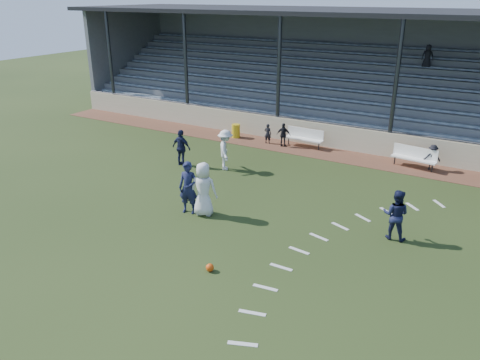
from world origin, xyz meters
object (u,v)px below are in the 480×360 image
at_px(trash_bin, 236,131).
at_px(player_navy_lead, 188,188).
at_px(football, 210,268).
at_px(bench_right, 415,156).
at_px(bench_left, 305,136).
at_px(player_white_lead, 203,189).

relative_size(trash_bin, player_navy_lead, 0.38).
bearing_deg(football, trash_bin, 117.54).
bearing_deg(bench_right, bench_left, -175.44).
relative_size(bench_left, football, 8.63).
xyz_separation_m(bench_left, bench_right, (5.51, -0.36, 0.00)).
distance_m(bench_left, player_navy_lead, 9.34).
bearing_deg(bench_left, player_white_lead, -87.72).
xyz_separation_m(player_white_lead, player_navy_lead, (-0.56, -0.13, -0.02)).
distance_m(bench_left, trash_bin, 3.93).
height_order(football, player_white_lead, player_white_lead).
height_order(trash_bin, player_white_lead, player_white_lead).
distance_m(trash_bin, football, 13.31).
height_order(bench_right, player_navy_lead, player_navy_lead).
bearing_deg(player_white_lead, bench_right, -139.19).
bearing_deg(player_navy_lead, football, -60.28).
height_order(bench_left, trash_bin, bench_left).
xyz_separation_m(trash_bin, player_navy_lead, (3.35, -8.94, 0.58)).
bearing_deg(football, bench_right, 74.51).
bearing_deg(bench_right, football, -97.14).
xyz_separation_m(trash_bin, football, (6.15, -11.80, -0.27)).
bearing_deg(player_navy_lead, bench_right, 41.12).
relative_size(football, player_navy_lead, 0.12).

